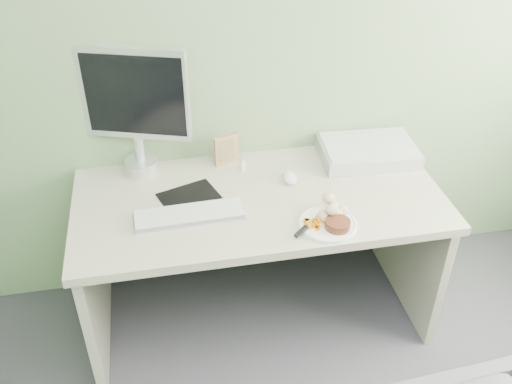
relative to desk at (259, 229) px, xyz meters
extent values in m
plane|color=#668059|center=(0.00, 0.38, 0.80)|extent=(3.50, 0.00, 3.50)
cube|color=beige|center=(0.00, 0.00, 0.16)|extent=(1.60, 0.75, 0.04)
cube|color=#ADA493|center=(-0.76, 0.00, -0.20)|extent=(0.04, 0.70, 0.69)
cube|color=#ADA493|center=(0.76, 0.00, -0.20)|extent=(0.04, 0.70, 0.69)
cylinder|color=white|center=(0.23, -0.25, 0.19)|extent=(0.24, 0.24, 0.01)
cylinder|color=black|center=(0.26, -0.28, 0.21)|extent=(0.13, 0.13, 0.03)
ellipsoid|color=#A97E52|center=(0.26, -0.19, 0.23)|extent=(0.11, 0.08, 0.06)
cube|color=orange|center=(0.17, -0.26, 0.21)|extent=(0.06, 0.06, 0.04)
cube|color=silver|center=(0.19, -0.23, 0.21)|extent=(0.10, 0.09, 0.01)
cube|color=black|center=(0.11, -0.30, 0.21)|extent=(0.07, 0.07, 0.01)
cube|color=black|center=(-0.29, 0.04, 0.18)|extent=(0.30, 0.28, 0.00)
cube|color=white|center=(-0.31, -0.09, 0.20)|extent=(0.45, 0.15, 0.02)
ellipsoid|color=white|center=(0.16, 0.09, 0.20)|extent=(0.06, 0.11, 0.04)
cube|color=#A9804F|center=(-0.10, 0.29, 0.26)|extent=(0.12, 0.06, 0.15)
cylinder|color=white|center=(-0.03, 0.22, 0.21)|extent=(0.02, 0.02, 0.05)
cone|color=#7CACC7|center=(-0.03, 0.22, 0.24)|extent=(0.02, 0.02, 0.02)
cube|color=#B2B5BA|center=(0.57, 0.21, 0.22)|extent=(0.46, 0.32, 0.07)
cylinder|color=silver|center=(-0.49, 0.29, 0.22)|extent=(0.15, 0.15, 0.07)
cylinder|color=silver|center=(-0.49, 0.29, 0.30)|extent=(0.04, 0.04, 0.11)
cube|color=silver|center=(-0.49, 0.32, 0.57)|extent=(0.48, 0.20, 0.42)
cube|color=black|center=(-0.49, 0.30, 0.57)|extent=(0.42, 0.15, 0.36)
camera|label=1|loc=(-0.39, -1.97, 1.63)|focal=40.00mm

